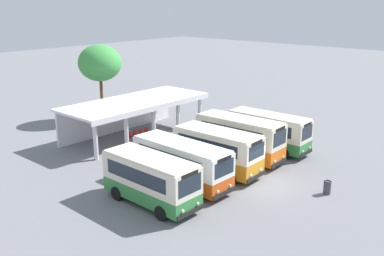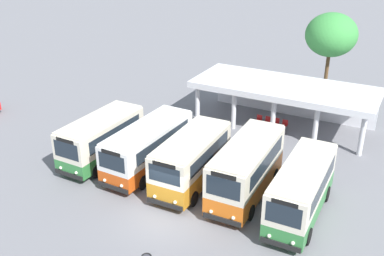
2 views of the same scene
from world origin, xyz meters
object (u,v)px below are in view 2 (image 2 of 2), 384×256
Objects in this scene: city_bus_second_in_row at (148,145)px; waiting_chair_end_by_column at (259,119)px; city_bus_fifth_blue at (302,189)px; city_bus_fourth_amber at (247,167)px; waiting_chair_second_from_end at (268,121)px; city_bus_middle_cream at (192,159)px; waiting_chair_fourth_seat at (285,124)px; city_bus_nearest_orange at (101,137)px; waiting_chair_middle_seat at (276,122)px.

waiting_chair_end_by_column is (3.91, 9.88, -1.16)m from city_bus_second_in_row.
city_bus_fourth_amber is at bearing 171.11° from city_bus_fifth_blue.
waiting_chair_end_by_column and waiting_chair_second_from_end have the same top height.
city_bus_fourth_amber is 10.22m from waiting_chair_second_from_end.
city_bus_fifth_blue is (3.37, -0.53, -0.13)m from city_bus_fourth_amber.
city_bus_middle_cream is 7.82× the size of waiting_chair_second_from_end.
city_bus_fifth_blue is at bearing -68.44° from waiting_chair_fourth_seat.
city_bus_middle_cream reaches higher than waiting_chair_second_from_end.
waiting_chair_fourth_seat is at bearing 94.31° from city_bus_fourth_amber.
waiting_chair_end_by_column is (7.28, 10.42, -1.19)m from city_bus_nearest_orange.
city_bus_middle_cream reaches higher than waiting_chair_end_by_column.
city_bus_fourth_amber reaches higher than waiting_chair_fourth_seat.
waiting_chair_middle_seat is (1.39, 0.04, 0.00)m from waiting_chair_end_by_column.
waiting_chair_middle_seat and waiting_chair_fourth_seat have the same top height.
city_bus_nearest_orange is 12.77m from waiting_chair_end_by_column.
waiting_chair_fourth_seat is at bearing 111.56° from city_bus_fifth_blue.
city_bus_second_in_row reaches higher than waiting_chair_end_by_column.
city_bus_second_in_row is at bearing 179.99° from city_bus_fourth_amber.
city_bus_fourth_amber is 8.40× the size of waiting_chair_middle_seat.
waiting_chair_end_by_column is 1.39m from waiting_chair_middle_seat.
city_bus_middle_cream is (3.37, -0.44, 0.09)m from city_bus_second_in_row.
city_bus_fifth_blue reaches higher than waiting_chair_second_from_end.
city_bus_nearest_orange is 0.88× the size of city_bus_second_in_row.
waiting_chair_fourth_seat is (-4.12, 10.42, -1.21)m from city_bus_fifth_blue.
city_bus_nearest_orange is 0.93× the size of city_bus_fifth_blue.
city_bus_middle_cream is at bearing 179.23° from city_bus_fifth_blue.
city_bus_fifth_blue is at bearing -2.99° from city_bus_second_in_row.
city_bus_nearest_orange reaches higher than city_bus_second_in_row.
city_bus_middle_cream is 0.94× the size of city_bus_fifth_blue.
city_bus_fifth_blue is at bearing -8.89° from city_bus_fourth_amber.
city_bus_nearest_orange is at bearing -176.95° from city_bus_fourth_amber.
city_bus_middle_cream reaches higher than waiting_chair_fourth_seat.
waiting_chair_end_by_column is at bearing 87.01° from city_bus_middle_cream.
city_bus_second_in_row is at bearing 177.01° from city_bus_fifth_blue.
city_bus_nearest_orange is 13.49m from city_bus_fifth_blue.
city_bus_fourth_amber is 8.40× the size of waiting_chair_fourth_seat.
city_bus_fifth_blue reaches higher than waiting_chair_middle_seat.
city_bus_second_in_row reaches higher than waiting_chair_fourth_seat.
city_bus_second_in_row is 1.06× the size of city_bus_fifth_blue.
city_bus_fifth_blue is (13.49, 0.01, 0.02)m from city_bus_nearest_orange.
city_bus_second_in_row is 6.75m from city_bus_fourth_amber.
city_bus_middle_cream is 6.75m from city_bus_fifth_blue.
waiting_chair_middle_seat is at bearing 98.27° from city_bus_fourth_amber.
waiting_chair_middle_seat is at bearing 79.44° from city_bus_middle_cream.
city_bus_fourth_amber is at bearing -73.99° from waiting_chair_end_by_column.
city_bus_middle_cream is at bearing -92.99° from waiting_chair_end_by_column.
waiting_chair_fourth_seat is (1.39, -0.01, 0.00)m from waiting_chair_second_from_end.
waiting_chair_middle_seat is at bearing 114.75° from city_bus_fifth_blue.
waiting_chair_second_from_end is 0.70m from waiting_chair_middle_seat.
city_bus_nearest_orange is at bearing -129.69° from waiting_chair_middle_seat.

